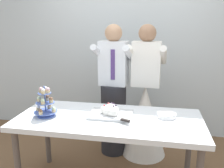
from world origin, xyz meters
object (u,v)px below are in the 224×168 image
main_cake_tray (111,112)px  plate_stack (167,115)px  person_bride (145,111)px  cupcake_stand (45,104)px  dessert_table (109,125)px  person_groom (113,98)px

main_cake_tray → plate_stack: bearing=7.2°
main_cake_tray → person_bride: person_bride is taller
cupcake_stand → main_cake_tray: 0.64m
cupcake_stand → plate_stack: bearing=9.0°
dessert_table → person_groom: size_ratio=1.08×
person_bride → main_cake_tray: bearing=-113.4°
person_groom → dessert_table: bearing=-83.4°
person_groom → person_bride: same height
dessert_table → main_cake_tray: 0.12m
main_cake_tray → person_bride: size_ratio=0.26×
cupcake_stand → main_cake_tray: size_ratio=0.72×
plate_stack → main_cake_tray: bearing=-172.8°
dessert_table → cupcake_stand: bearing=-173.3°
main_cake_tray → person_groom: size_ratio=0.26×
dessert_table → person_bride: size_ratio=1.08×
cupcake_stand → person_groom: person_groom is taller
dessert_table → main_cake_tray: (0.01, 0.04, 0.12)m
cupcake_stand → person_bride: bearing=41.3°
dessert_table → person_bride: 0.82m
person_bride → plate_stack: bearing=-69.3°
dessert_table → cupcake_stand: (-0.62, -0.07, 0.20)m
cupcake_stand → dessert_table: bearing=6.7°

